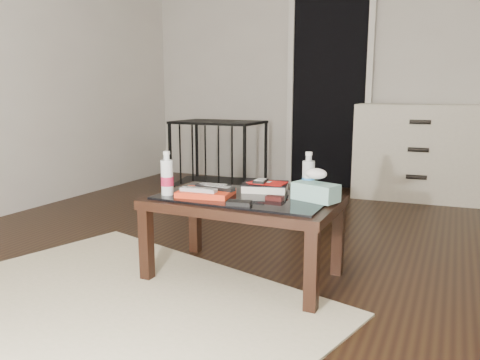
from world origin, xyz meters
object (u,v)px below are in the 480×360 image
at_px(pet_crate, 219,166).
at_px(textbook, 265,187).
at_px(water_bottle_left, 167,173).
at_px(water_bottle_right, 308,174).
at_px(coffee_table, 244,207).
at_px(tissue_box, 316,192).
at_px(dresser, 420,152).

bearing_deg(pet_crate, textbook, -70.04).
xyz_separation_m(pet_crate, textbook, (1.33, -1.99, 0.25)).
bearing_deg(textbook, water_bottle_left, -158.53).
height_order(water_bottle_left, water_bottle_right, same).
xyz_separation_m(coffee_table, water_bottle_left, (-0.39, -0.15, 0.18)).
height_order(water_bottle_left, tissue_box, water_bottle_left).
bearing_deg(water_bottle_left, pet_crate, 110.99).
height_order(dresser, pet_crate, dresser).
relative_size(textbook, water_bottle_right, 1.05).
xyz_separation_m(water_bottle_left, tissue_box, (0.77, 0.20, -0.07)).
xyz_separation_m(dresser, textbook, (-0.66, -2.33, 0.03)).
height_order(coffee_table, water_bottle_right, water_bottle_right).
bearing_deg(tissue_box, water_bottle_left, -146.89).
bearing_deg(water_bottle_left, water_bottle_right, 22.59).
bearing_deg(tissue_box, pet_crate, 146.42).
relative_size(dresser, water_bottle_left, 5.16).
xyz_separation_m(textbook, water_bottle_left, (-0.44, -0.32, 0.10)).
relative_size(dresser, water_bottle_right, 5.16).
xyz_separation_m(pet_crate, water_bottle_right, (1.59, -2.02, 0.35)).
bearing_deg(textbook, coffee_table, -122.46).
distance_m(pet_crate, water_bottle_left, 2.50).
height_order(dresser, water_bottle_left, dresser).
height_order(dresser, water_bottle_right, dresser).
xyz_separation_m(water_bottle_left, water_bottle_right, (0.70, 0.29, 0.00)).
bearing_deg(pet_crate, water_bottle_right, -65.58).
xyz_separation_m(coffee_table, tissue_box, (0.38, 0.05, 0.11)).
relative_size(dresser, pet_crate, 1.21).
bearing_deg(tissue_box, textbook, 178.91).
bearing_deg(pet_crate, coffee_table, -73.24).
xyz_separation_m(coffee_table, dresser, (0.71, 2.50, 0.05)).
height_order(pet_crate, water_bottle_right, pet_crate).
bearing_deg(water_bottle_left, tissue_box, 14.82).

